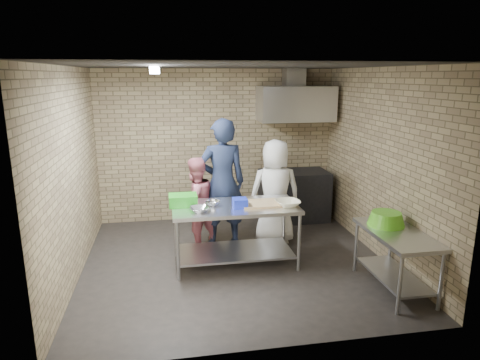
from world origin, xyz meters
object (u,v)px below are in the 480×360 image
green_crate (183,200)px  woman_pink (195,203)px  blue_tub (240,203)px  bottle_red (295,107)px  stove (294,196)px  woman_white (275,192)px  side_counter (395,261)px  green_basin (386,219)px  man_navy (222,183)px  prep_table (235,235)px

green_crate → woman_pink: 0.68m
blue_tub → bottle_red: (1.36, 2.03, 1.11)m
blue_tub → bottle_red: bottle_red is taller
stove → bottle_red: size_ratio=6.67×
woman_pink → woman_white: (1.23, -0.04, 0.12)m
side_counter → woman_pink: woman_pink is taller
blue_tub → green_basin: 1.88m
stove → man_navy: 1.80m
woman_white → stove: bearing=-119.7°
prep_table → blue_tub: 0.50m
prep_table → green_crate: green_crate is taller
bottle_red → stove: bearing=-101.8°
green_basin → man_navy: man_navy is taller
green_basin → bottle_red: bottle_red is taller
bottle_red → woman_pink: (-1.90, -1.20, -1.33)m
side_counter → green_basin: bearing=94.6°
prep_table → woman_white: (0.74, 0.69, 0.40)m
side_counter → blue_tub: 2.08m
man_navy → woman_white: 0.84m
green_basin → bottle_red: bearing=97.9°
green_basin → man_navy: size_ratio=0.23×
prep_table → green_basin: size_ratio=3.71×
bottle_red → woman_pink: 2.61m
prep_table → side_counter: bearing=-30.4°
side_counter → green_basin: (-0.02, 0.25, 0.46)m
prep_table → stove: bearing=51.2°
side_counter → green_crate: bearing=154.8°
prep_table → stove: 2.17m
stove → blue_tub: blue_tub is taller
stove → green_basin: size_ratio=2.61×
green_basin → woman_white: (-1.05, 1.50, -0.01)m
side_counter → blue_tub: (-1.76, 0.96, 0.54)m
prep_table → blue_tub: blue_tub is taller
green_crate → side_counter: bearing=-25.2°
green_crate → man_navy: 0.89m
side_counter → stove: 2.79m
green_crate → blue_tub: (0.75, -0.22, -0.01)m
prep_table → man_navy: (-0.08, 0.75, 0.56)m
man_navy → blue_tub: bearing=95.8°
green_crate → woman_white: 1.55m
prep_table → green_crate: (-0.70, 0.12, 0.50)m
man_navy → woman_white: man_navy is taller
green_crate → bottle_red: (2.11, 1.81, 1.10)m
side_counter → bottle_red: 3.44m
stove → green_crate: (-2.06, -1.57, 0.48)m
stove → green_crate: bearing=-142.7°
side_counter → stove: bearing=99.3°
woman_white → man_navy: bearing=-2.4°
green_crate → stove: bearing=37.3°
woman_white → woman_pink: bearing=0.2°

